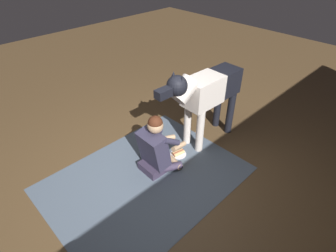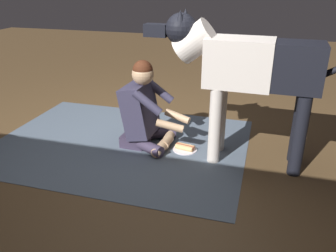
# 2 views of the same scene
# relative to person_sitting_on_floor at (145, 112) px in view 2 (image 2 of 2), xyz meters

# --- Properties ---
(ground_plane) EXTENTS (14.49, 14.49, 0.00)m
(ground_plane) POSITION_rel_person_sitting_on_floor_xyz_m (0.04, 0.18, -0.36)
(ground_plane) COLOR brown
(area_rug) EXTENTS (2.54, 1.92, 0.01)m
(area_rug) POSITION_rel_person_sitting_on_floor_xyz_m (0.25, 0.05, -0.36)
(area_rug) COLOR slate
(area_rug) RESTS_ON ground
(person_sitting_on_floor) EXTENTS (0.67, 0.58, 0.87)m
(person_sitting_on_floor) POSITION_rel_person_sitting_on_floor_xyz_m (0.00, 0.00, 0.00)
(person_sitting_on_floor) COLOR #3A3147
(person_sitting_on_floor) RESTS_ON ground
(large_dog) EXTENTS (1.72, 0.40, 1.34)m
(large_dog) POSITION_rel_person_sitting_on_floor_xyz_m (-0.94, 0.03, 0.51)
(large_dog) COLOR silver
(large_dog) RESTS_ON ground
(hot_dog_on_plate) EXTENTS (0.24, 0.24, 0.06)m
(hot_dog_on_plate) POSITION_rel_person_sitting_on_floor_xyz_m (-0.42, 0.01, -0.33)
(hot_dog_on_plate) COLOR white
(hot_dog_on_plate) RESTS_ON ground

